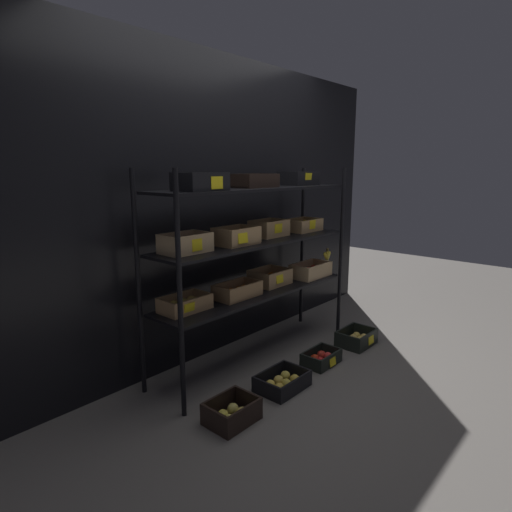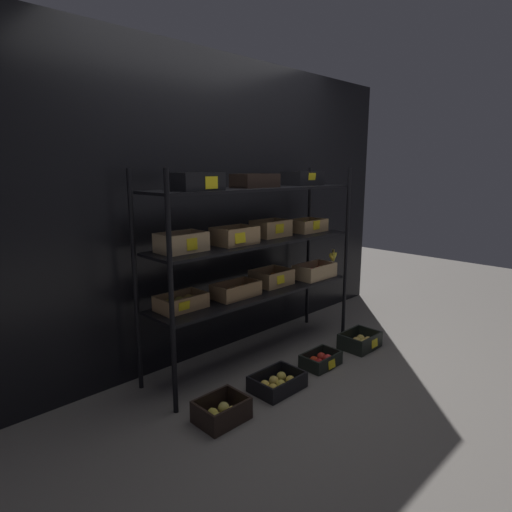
# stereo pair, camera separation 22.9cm
# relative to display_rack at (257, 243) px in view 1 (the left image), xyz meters

# --- Properties ---
(ground_plane) EXTENTS (10.00, 10.00, 0.00)m
(ground_plane) POSITION_rel_display_rack_xyz_m (-0.01, -0.01, -0.95)
(ground_plane) COLOR #605B56
(storefront_wall) EXTENTS (4.25, 0.12, 2.40)m
(storefront_wall) POSITION_rel_display_rack_xyz_m (-0.01, 0.41, 0.25)
(storefront_wall) COLOR black
(storefront_wall) RESTS_ON ground_plane
(display_rack) EXTENTS (1.97, 0.46, 1.52)m
(display_rack) POSITION_rel_display_rack_xyz_m (0.00, 0.00, 0.00)
(display_rack) COLOR black
(display_rack) RESTS_ON ground_plane
(crate_ground_apple_gold) EXTENTS (0.30, 0.24, 0.14)m
(crate_ground_apple_gold) POSITION_rel_display_rack_xyz_m (-0.79, -0.50, -0.90)
(crate_ground_apple_gold) COLOR black
(crate_ground_apple_gold) RESTS_ON ground_plane
(crate_ground_left_apple_gold) EXTENTS (0.36, 0.26, 0.11)m
(crate_ground_left_apple_gold) POSITION_rel_display_rack_xyz_m (-0.27, -0.48, -0.90)
(crate_ground_left_apple_gold) COLOR black
(crate_ground_left_apple_gold) RESTS_ON ground_plane
(crate_ground_apple_red) EXTENTS (0.31, 0.21, 0.11)m
(crate_ground_apple_red) POSITION_rel_display_rack_xyz_m (0.24, -0.47, -0.91)
(crate_ground_apple_red) COLOR black
(crate_ground_apple_red) RESTS_ON ground_plane
(crate_ground_right_apple_gold) EXTENTS (0.33, 0.26, 0.13)m
(crate_ground_right_apple_gold) POSITION_rel_display_rack_xyz_m (0.76, -0.50, -0.90)
(crate_ground_right_apple_gold) COLOR black
(crate_ground_right_apple_gold) RESTS_ON ground_plane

